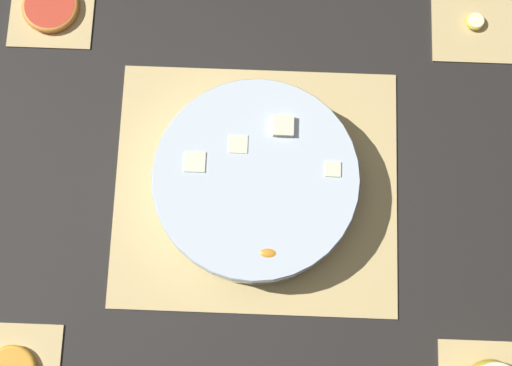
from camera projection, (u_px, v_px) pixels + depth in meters
The scene contains 7 objects.
ground_plane at pixel (256, 188), 1.08m from camera, with size 6.00×6.00×0.00m, color black.
bamboo_mat_center at pixel (256, 187), 1.08m from camera, with size 0.43×0.38×0.01m.
coaster_mat_near_left at pixel (474, 23), 1.14m from camera, with size 0.13×0.13×0.01m.
coaster_mat_near_right at pixel (52, 9), 1.15m from camera, with size 0.13×0.13×0.01m.
fruit_salad_bowl at pixel (256, 181), 1.04m from camera, with size 0.30×0.30×0.08m.
banana_coin_single at pixel (475, 21), 1.13m from camera, with size 0.03×0.03×0.01m.
grapefruit_slice at pixel (50, 6), 1.14m from camera, with size 0.09×0.09×0.01m.
Camera 1 is at (-0.01, 0.23, 1.06)m, focal length 50.00 mm.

